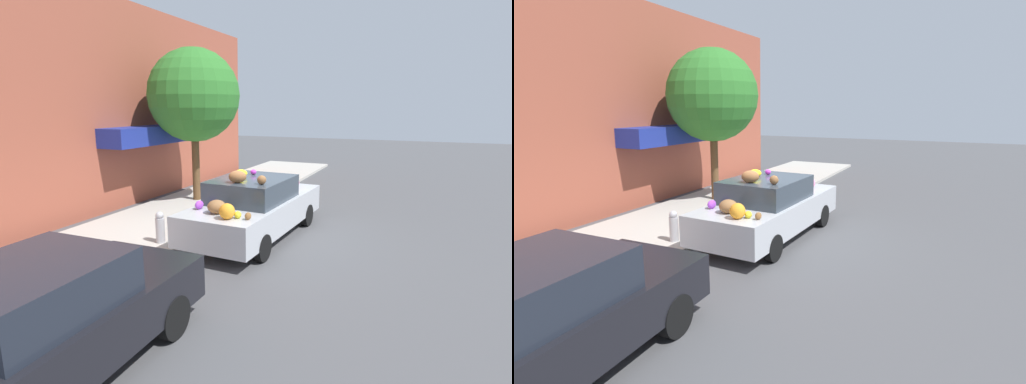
% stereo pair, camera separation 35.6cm
% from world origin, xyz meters
% --- Properties ---
extents(ground_plane, '(60.00, 60.00, 0.00)m').
position_xyz_m(ground_plane, '(0.00, 0.00, 0.00)').
color(ground_plane, '#4C4C4F').
extents(sidewalk_curb, '(24.00, 3.20, 0.10)m').
position_xyz_m(sidewalk_curb, '(0.00, 2.70, 0.05)').
color(sidewalk_curb, '#B2ADA3').
rests_on(sidewalk_curb, ground).
extents(building_facade, '(18.00, 1.20, 6.10)m').
position_xyz_m(building_facade, '(0.09, 4.92, 3.01)').
color(building_facade, '#9E4C38').
rests_on(building_facade, ground).
extents(street_tree, '(2.84, 2.84, 4.70)m').
position_xyz_m(street_tree, '(2.39, 3.09, 3.37)').
color(street_tree, brown).
rests_on(street_tree, sidewalk_curb).
extents(fire_hydrant, '(0.20, 0.20, 0.70)m').
position_xyz_m(fire_hydrant, '(-1.52, 1.61, 0.45)').
color(fire_hydrant, '#B2B2B7').
rests_on(fire_hydrant, sidewalk_curb).
extents(art_car, '(4.48, 1.94, 1.71)m').
position_xyz_m(art_car, '(-0.04, -0.03, 0.75)').
color(art_car, '#B7BABF').
rests_on(art_car, ground).
extents(parked_car_plain, '(3.95, 1.78, 1.46)m').
position_xyz_m(parked_car_plain, '(-5.64, 0.03, 0.74)').
color(parked_car_plain, black).
rests_on(parked_car_plain, ground).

